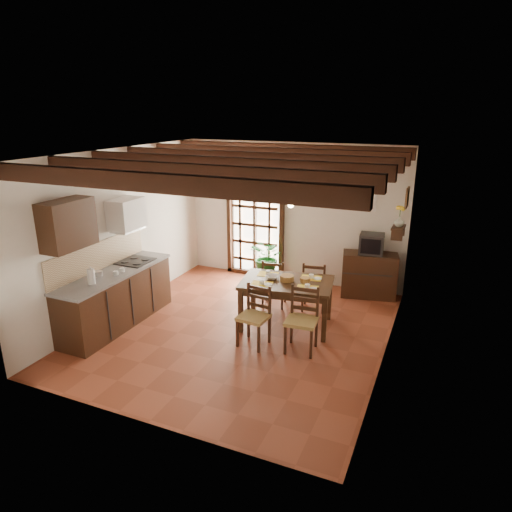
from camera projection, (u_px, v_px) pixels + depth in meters
The scene contains 25 objects.
ground_plane at pixel (241, 330), 7.38m from camera, with size 5.00×5.00×0.00m, color brown.
room_shell at pixel (239, 221), 6.82m from camera, with size 4.52×5.02×2.81m.
ceiling_beams at pixel (239, 161), 6.55m from camera, with size 4.50×4.34×0.20m.
french_door at pixel (255, 221), 9.45m from camera, with size 1.26×0.11×2.32m.
kitchen_counter at pixel (116, 297), 7.44m from camera, with size 0.64×2.25×1.38m.
upper_cabinet at pixel (68, 224), 6.45m from camera, with size 0.35×0.80×0.70m, color black.
range_hood at pixel (127, 214), 7.57m from camera, with size 0.38×0.60×0.54m.
counter_items at pixel (117, 268), 7.37m from camera, with size 0.50×1.43×0.25m.
dining_table at pixel (287, 287), 7.32m from camera, with size 1.57×1.14×0.78m.
chair_near_left at pixel (254, 327), 6.85m from camera, with size 0.46×0.44×0.92m.
chair_near_right at pixel (301, 332), 6.68m from camera, with size 0.47×0.45×0.96m.
chair_far_left at pixel (274, 291), 8.21m from camera, with size 0.48×0.46×0.89m.
chair_far_right at pixel (314, 295), 8.04m from camera, with size 0.47×0.46×0.90m.
table_setting at pixel (287, 278), 7.27m from camera, with size 1.05×0.70×0.10m.
table_bowl at pixel (272, 277), 7.39m from camera, with size 0.22×0.22×0.05m, color white.
sideboard at pixel (369, 275), 8.58m from camera, with size 1.00×0.45×0.85m, color black.
crt_tv at pixel (372, 244), 8.38m from camera, with size 0.46×0.43×0.37m.
fuse_box at pixel (370, 202), 8.44m from camera, with size 0.25×0.03×0.32m, color white.
plant_pot at pixel (268, 278), 9.29m from camera, with size 0.34×0.34×0.21m, color maroon.
potted_plant at pixel (268, 257), 9.14m from camera, with size 1.77×1.52×1.97m, color #144C19.
wall_shelf at pixel (398, 230), 7.51m from camera, with size 0.20×0.42×0.20m.
shelf_vase at pixel (399, 221), 7.46m from camera, with size 0.15×0.15×0.15m, color #B2BFB2.
shelf_flowers at pixel (400, 209), 7.40m from camera, with size 0.14×0.14×0.36m.
framed_picture at pixel (407, 198), 7.31m from camera, with size 0.03×0.32×0.32m.
pendant_lamp at pixel (291, 200), 6.98m from camera, with size 0.36×0.36×0.84m.
Camera 1 is at (2.85, -6.01, 3.43)m, focal length 32.00 mm.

